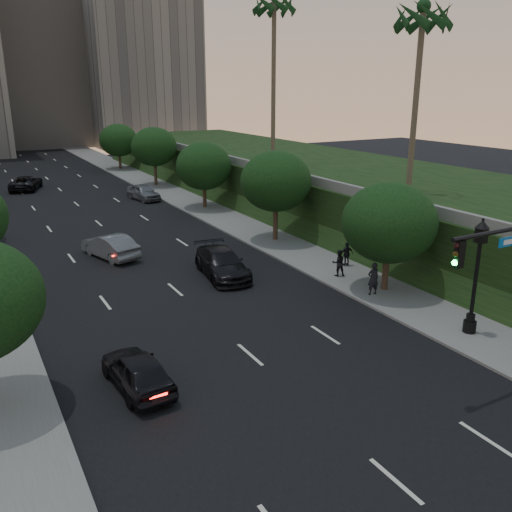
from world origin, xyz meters
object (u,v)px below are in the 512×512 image
sedan_near_left (137,371)px  pedestrian_b (339,263)px  sedan_far_right (143,192)px  sedan_far_left (26,183)px  sedan_mid_left (110,246)px  sedan_near_right (222,263)px  pedestrian_c (347,254)px  pedestrian_a (373,279)px  street_lamp (475,282)px

sedan_near_left → pedestrian_b: size_ratio=2.69×
sedan_far_right → sedan_far_left: bearing=119.4°
sedan_mid_left → sedan_near_right: size_ratio=0.87×
sedan_near_left → pedestrian_c: size_ratio=2.84×
pedestrian_c → sedan_far_right: bearing=-73.7°
pedestrian_a → sedan_mid_left: bearing=-44.6°
sedan_far_right → pedestrian_c: bearing=-90.4°
sedan_far_left → pedestrian_a: pedestrian_a is taller
sedan_near_left → sedan_mid_left: (3.45, 17.13, 0.07)m
street_lamp → pedestrian_c: size_ratio=3.65×
pedestrian_c → pedestrian_b: bearing=44.9°
pedestrian_c → sedan_near_left: bearing=32.2°
sedan_far_right → pedestrian_a: 32.18m
sedan_far_left → pedestrian_a: size_ratio=3.13×
sedan_near_left → pedestrian_b: 15.80m
sedan_near_right → sedan_far_right: size_ratio=1.22×
pedestrian_a → sedan_near_right: bearing=-42.9°
street_lamp → pedestrian_b: size_ratio=3.46×
street_lamp → pedestrian_a: size_ratio=3.05×
pedestrian_a → pedestrian_c: bearing=-103.8°
sedan_far_right → pedestrian_a: bearing=-95.2°
sedan_far_left → sedan_near_right: (6.67, -36.81, 0.03)m
sedan_near_left → sedan_mid_left: 17.47m
sedan_far_right → pedestrian_c: pedestrian_c is taller
sedan_far_left → sedan_near_left: bearing=107.7°
pedestrian_b → street_lamp: bearing=112.9°
sedan_far_left → sedan_far_right: size_ratio=1.23×
sedan_far_left → pedestrian_c: 41.77m
street_lamp → pedestrian_c: bearing=83.9°
sedan_near_left → pedestrian_b: pedestrian_b is taller
sedan_mid_left → pedestrian_a: size_ratio=2.70×
street_lamp → sedan_near_right: street_lamp is taller
pedestrian_a → street_lamp: bearing=105.9°
sedan_far_right → pedestrian_a: (2.66, -32.07, 0.27)m
pedestrian_c → sedan_near_right: bearing=-10.7°
sedan_mid_left → pedestrian_c: size_ratio=3.23×
sedan_far_left → pedestrian_b: 42.46m
sedan_mid_left → sedan_far_left: size_ratio=0.86×
sedan_near_right → pedestrian_a: bearing=-43.7°
street_lamp → sedan_mid_left: 23.25m
sedan_far_left → pedestrian_a: 45.68m
sedan_far_left → sedan_far_right: (9.75, -11.89, -0.00)m
street_lamp → pedestrian_b: bearing=93.2°
sedan_far_left → sedan_far_right: sedan_far_left is taller
sedan_mid_left → pedestrian_c: 15.82m
sedan_mid_left → pedestrian_b: size_ratio=3.06×
sedan_far_left → sedan_near_right: size_ratio=1.01×
sedan_near_right → sedan_far_right: sedan_near_right is taller
sedan_near_left → pedestrian_a: 14.49m
pedestrian_a → pedestrian_c: (1.92, 4.73, -0.15)m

